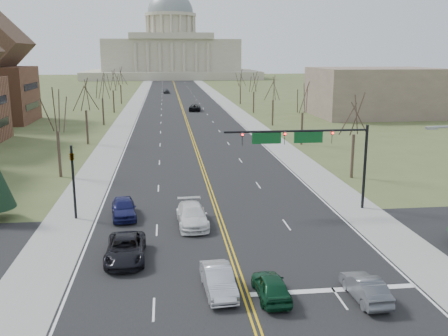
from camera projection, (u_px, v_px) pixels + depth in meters
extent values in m
plane|color=#435329|center=(243.00, 287.00, 28.41)|extent=(600.00, 600.00, 0.00)
cube|color=black|center=(180.00, 102.00, 134.86)|extent=(20.00, 380.00, 0.01)
cube|color=black|center=(229.00, 247.00, 34.22)|extent=(120.00, 14.00, 0.01)
cube|color=gray|center=(135.00, 103.00, 133.48)|extent=(4.00, 380.00, 0.03)
cube|color=gray|center=(224.00, 102.00, 136.23)|extent=(4.00, 380.00, 0.03)
cube|color=gold|center=(180.00, 102.00, 134.86)|extent=(0.42, 380.00, 0.01)
cube|color=silver|center=(144.00, 103.00, 133.74)|extent=(0.15, 380.00, 0.01)
cube|color=silver|center=(216.00, 102.00, 135.98)|extent=(0.15, 380.00, 0.01)
cube|color=silver|center=(333.00, 290.00, 28.01)|extent=(9.50, 0.50, 0.01)
cube|color=#BAB39B|center=(172.00, 74.00, 269.89)|extent=(90.00, 60.00, 4.00)
cube|color=#BAB39B|center=(171.00, 55.00, 267.65)|extent=(70.00, 40.00, 16.00)
cube|color=#BAB39B|center=(172.00, 36.00, 245.67)|extent=(42.00, 3.00, 3.00)
cylinder|color=#BAB39B|center=(171.00, 28.00, 264.50)|extent=(24.00, 24.00, 12.00)
cylinder|color=#BAB39B|center=(170.00, 15.00, 262.97)|extent=(27.00, 27.00, 1.60)
ellipsoid|color=gray|center=(170.00, 13.00, 262.80)|extent=(24.00, 24.00, 22.80)
cylinder|color=black|center=(365.00, 167.00, 42.10)|extent=(0.24, 0.24, 7.20)
cylinder|color=black|center=(297.00, 131.00, 40.69)|extent=(12.00, 0.18, 0.18)
imported|color=black|center=(332.00, 137.00, 41.16)|extent=(0.35, 0.40, 1.10)
sphere|color=#FF0C0C|center=(333.00, 133.00, 40.94)|extent=(0.18, 0.18, 0.18)
imported|color=black|center=(285.00, 138.00, 40.70)|extent=(0.35, 0.40, 1.10)
sphere|color=#FF0C0C|center=(285.00, 134.00, 40.48)|extent=(0.18, 0.18, 0.18)
imported|color=black|center=(242.00, 139.00, 40.30)|extent=(0.35, 0.40, 1.10)
sphere|color=#FF0C0C|center=(243.00, 135.00, 40.08)|extent=(0.18, 0.18, 0.18)
cube|color=#0C4C1E|center=(308.00, 137.00, 40.93)|extent=(2.40, 0.12, 0.90)
cube|color=#0C4C1E|center=(267.00, 138.00, 40.53)|extent=(2.40, 0.12, 0.90)
cylinder|color=black|center=(74.00, 183.00, 39.49)|extent=(0.20, 0.20, 6.00)
imported|color=black|center=(72.00, 155.00, 38.99)|extent=(0.32, 0.36, 0.99)
cube|color=gray|center=(431.00, 128.00, 27.60)|extent=(0.60, 0.25, 0.15)
cylinder|color=#3E2B24|center=(352.00, 156.00, 52.89)|extent=(0.32, 0.32, 4.68)
cylinder|color=#3E2B24|center=(59.00, 154.00, 53.18)|extent=(0.32, 0.32, 4.95)
cylinder|color=#3E2B24|center=(302.00, 129.00, 72.24)|extent=(0.32, 0.32, 4.68)
cylinder|color=#3E2B24|center=(87.00, 127.00, 72.53)|extent=(0.32, 0.32, 4.95)
cylinder|color=#3E2B24|center=(273.00, 113.00, 91.59)|extent=(0.32, 0.32, 4.68)
cylinder|color=#3E2B24|center=(103.00, 112.00, 91.89)|extent=(0.32, 0.32, 4.95)
cylinder|color=#3E2B24|center=(254.00, 102.00, 110.95)|extent=(0.32, 0.32, 4.68)
cylinder|color=#3E2B24|center=(114.00, 102.00, 111.24)|extent=(0.32, 0.32, 4.95)
cylinder|color=#3E2B24|center=(240.00, 95.00, 130.30)|extent=(0.32, 0.32, 4.68)
cylinder|color=#3E2B24|center=(121.00, 94.00, 130.60)|extent=(0.32, 0.32, 4.95)
cube|color=black|center=(33.00, 106.00, 95.95)|extent=(0.10, 9.80, 1.20)
cube|color=black|center=(31.00, 86.00, 95.12)|extent=(0.10, 9.80, 1.20)
cube|color=brown|center=(375.00, 92.00, 105.41)|extent=(25.00, 20.00, 10.00)
imported|color=#0C3820|center=(271.00, 286.00, 26.99)|extent=(1.72, 4.05, 1.37)
imported|color=#515459|center=(365.00, 288.00, 26.84)|extent=(1.59, 4.10, 1.33)
imported|color=#B3B5BC|center=(218.00, 280.00, 27.58)|extent=(1.83, 4.47, 1.44)
imported|color=black|center=(125.00, 249.00, 31.99)|extent=(2.51, 5.36, 1.48)
imported|color=silver|center=(192.00, 215.00, 38.41)|extent=(2.46, 5.56, 1.59)
imported|color=#15184C|center=(124.00, 208.00, 40.25)|extent=(2.41, 4.86, 1.59)
imported|color=black|center=(195.00, 108.00, 114.97)|extent=(3.11, 5.73, 1.53)
imported|color=#424548|center=(166.00, 91.00, 165.54)|extent=(2.41, 4.97, 1.63)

